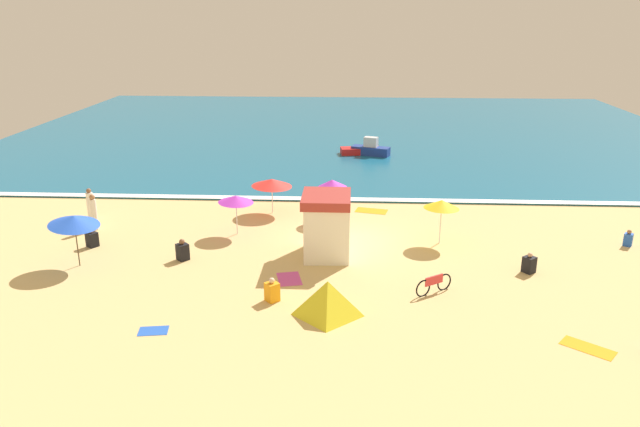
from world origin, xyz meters
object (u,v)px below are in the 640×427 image
object	(u,v)px
beachgoer_1	(94,213)
small_boat_0	(371,149)
beach_umbrella_2	(442,204)
beach_umbrella_1	(332,184)
beachgoer_6	(183,251)
beachgoer_8	(92,239)
beach_umbrella_4	(236,199)
small_boat_1	(361,151)
parked_bicycle	(434,284)
lifeguard_cabana	(326,225)
beachgoer_0	(529,264)
beachgoer_4	(90,205)
beach_tent	(328,298)
beach_umbrella_0	(74,220)
beach_umbrella_3	(272,183)
beachgoer_7	(272,291)
beachgoer_2	(628,239)

from	to	relation	value
beachgoer_1	small_boat_0	bearing A→B (deg)	49.91
beach_umbrella_2	beachgoer_1	distance (m)	17.30
beach_umbrella_1	beachgoer_6	xyz separation A→B (m)	(-6.49, -5.77, -1.60)
beach_umbrella_1	beachgoer_8	world-z (taller)	beach_umbrella_1
beach_umbrella_4	small_boat_1	bearing A→B (deg)	70.35
beachgoer_6	small_boat_0	distance (m)	22.64
parked_bicycle	beach_umbrella_2	bearing A→B (deg)	80.14
beachgoer_8	lifeguard_cabana	bearing A→B (deg)	-2.70
beach_umbrella_1	beach_umbrella_2	distance (m)	6.10
lifeguard_cabana	beachgoer_0	xyz separation A→B (m)	(8.71, -1.42, -1.10)
beachgoer_4	parked_bicycle	bearing A→B (deg)	-25.09
beach_umbrella_2	beachgoer_8	xyz separation A→B (m)	(-16.44, -1.31, -1.56)
beachgoer_1	beachgoer_4	xyz separation A→B (m)	(-0.83, 1.52, -0.10)
parked_bicycle	beach_tent	bearing A→B (deg)	-152.96
beach_umbrella_2	beachgoer_4	xyz separation A→B (m)	(-18.07, 2.52, -1.15)
beach_umbrella_0	beachgoer_4	world-z (taller)	beach_umbrella_0
beach_umbrella_4	small_boat_1	xyz separation A→B (m)	(6.33, 17.74, -1.47)
lifeguard_cabana	beach_umbrella_4	world-z (taller)	lifeguard_cabana
beach_umbrella_2	beach_umbrella_3	xyz separation A→B (m)	(-8.58, 4.18, -0.24)
beach_umbrella_2	small_boat_0	bearing A→B (deg)	98.84
beach_umbrella_0	beachgoer_4	bearing A→B (deg)	107.96
beachgoer_7	small_boat_1	world-z (taller)	beachgoer_7
beach_umbrella_0	beachgoer_2	xyz separation A→B (m)	(24.97, 3.67, -1.75)
beachgoer_2	beachgoer_4	world-z (taller)	beachgoer_4
parked_bicycle	beachgoer_1	distance (m)	17.54
beachgoer_2	beachgoer_6	bearing A→B (deg)	-172.33
parked_bicycle	small_boat_0	xyz separation A→B (m)	(-1.87, 23.63, 0.18)
beach_umbrella_1	beachgoer_0	xyz separation A→B (m)	(8.61, -6.36, -1.64)
beach_umbrella_1	small_boat_0	bearing A→B (deg)	80.79
beach_umbrella_2	small_boat_1	xyz separation A→B (m)	(-3.59, 18.49, -1.61)
lifeguard_cabana	beachgoer_2	world-z (taller)	lifeguard_cabana
beach_umbrella_4	small_boat_0	size ratio (longest dim) A/B	0.75
beachgoer_8	small_boat_0	bearing A→B (deg)	54.99
beach_umbrella_1	small_boat_0	xyz separation A→B (m)	(2.44, 15.04, -1.46)
beach_umbrella_1	beachgoer_0	size ratio (longest dim) A/B	2.50
beach_umbrella_0	beachgoer_8	world-z (taller)	beach_umbrella_0
beach_tent	beachgoer_8	distance (m)	13.00
beach_umbrella_3	beachgoer_4	distance (m)	9.68
beachgoer_8	beachgoer_4	bearing A→B (deg)	113.00
beach_umbrella_1	beach_tent	size ratio (longest dim) A/B	1.16
beach_umbrella_3	beachgoer_1	xyz separation A→B (m)	(-8.66, -3.18, -0.81)
beach_tent	beachgoer_0	distance (m)	9.47
lifeguard_cabana	beachgoer_4	bearing A→B (deg)	161.08
beach_umbrella_4	beachgoer_0	world-z (taller)	beach_umbrella_4
beachgoer_0	beachgoer_6	world-z (taller)	beachgoer_6
beachgoer_0	beachgoer_4	distance (m)	22.19
beach_umbrella_2	parked_bicycle	size ratio (longest dim) A/B	1.55
beach_tent	beachgoer_0	bearing A→B (deg)	27.27
beach_umbrella_3	beachgoer_0	xyz separation A→B (m)	(11.93, -7.44, -1.34)
beach_umbrella_0	beach_umbrella_3	bearing A→B (deg)	45.84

